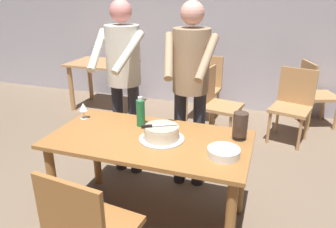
{
  "coord_description": "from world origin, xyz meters",
  "views": [
    {
      "loc": [
        0.84,
        -2.02,
        1.8
      ],
      "look_at": [
        0.1,
        0.15,
        0.9
      ],
      "focal_mm": 34.04,
      "sensor_mm": 36.0,
      "label": 1
    }
  ],
  "objects": [
    {
      "name": "ground_plane",
      "position": [
        0.0,
        0.0,
        0.0
      ],
      "size": [
        14.0,
        14.0,
        0.0
      ],
      "primitive_type": "plane",
      "color": "#7A6651"
    },
    {
      "name": "back_wall",
      "position": [
        0.0,
        2.97,
        1.35
      ],
      "size": [
        10.0,
        0.12,
        2.7
      ],
      "primitive_type": "cube",
      "color": "#ADA8B2",
      "rests_on": "ground_plane"
    },
    {
      "name": "main_dining_table",
      "position": [
        0.0,
        0.0,
        0.63
      ],
      "size": [
        1.52,
        0.79,
        0.75
      ],
      "color": "#9E6633",
      "rests_on": "ground_plane"
    },
    {
      "name": "cake_on_platter",
      "position": [
        0.1,
        -0.0,
        0.8
      ],
      "size": [
        0.34,
        0.34,
        0.11
      ],
      "color": "silver",
      "rests_on": "main_dining_table"
    },
    {
      "name": "cake_knife",
      "position": [
        0.04,
        -0.04,
        0.87
      ],
      "size": [
        0.25,
        0.15,
        0.02
      ],
      "color": "silver",
      "rests_on": "cake_on_platter"
    },
    {
      "name": "plate_stack",
      "position": [
        0.58,
        -0.11,
        0.78
      ],
      "size": [
        0.22,
        0.22,
        0.06
      ],
      "color": "white",
      "rests_on": "main_dining_table"
    },
    {
      "name": "wine_glass_near",
      "position": [
        -0.68,
        0.17,
        0.85
      ],
      "size": [
        0.08,
        0.08,
        0.14
      ],
      "color": "silver",
      "rests_on": "main_dining_table"
    },
    {
      "name": "water_bottle",
      "position": [
        -0.15,
        0.19,
        0.86
      ],
      "size": [
        0.07,
        0.07,
        0.25
      ],
      "color": "#1E6B38",
      "rests_on": "main_dining_table"
    },
    {
      "name": "hurricane_lamp",
      "position": [
        0.65,
        0.2,
        0.86
      ],
      "size": [
        0.11,
        0.11,
        0.21
      ],
      "color": "black",
      "rests_on": "main_dining_table"
    },
    {
      "name": "person_cutting_cake",
      "position": [
        0.15,
        0.61,
        1.08
      ],
      "size": [
        0.47,
        0.56,
        1.72
      ],
      "color": "#2D2D38",
      "rests_on": "ground_plane"
    },
    {
      "name": "person_standing_beside",
      "position": [
        -0.51,
        0.64,
        1.08
      ],
      "size": [
        0.47,
        0.56,
        1.72
      ],
      "color": "#2D2D38",
      "rests_on": "ground_plane"
    },
    {
      "name": "background_table",
      "position": [
        -1.69,
        2.27,
        0.58
      ],
      "size": [
        1.0,
        0.7,
        0.74
      ],
      "color": "tan",
      "rests_on": "ground_plane"
    },
    {
      "name": "background_chair_0",
      "position": [
        1.11,
        1.98,
        0.49
      ],
      "size": [
        0.54,
        0.54,
        0.9
      ],
      "color": "tan",
      "rests_on": "ground_plane"
    },
    {
      "name": "background_chair_1",
      "position": [
        1.4,
        2.56,
        0.49
      ],
      "size": [
        0.57,
        0.57,
        0.9
      ],
      "color": "tan",
      "rests_on": "ground_plane"
    },
    {
      "name": "background_chair_2",
      "position": [
        0.21,
        1.74,
        0.49
      ],
      "size": [
        0.52,
        0.52,
        0.9
      ],
      "color": "tan",
      "rests_on": "ground_plane"
    },
    {
      "name": "background_chair_3",
      "position": [
        -0.09,
        2.38,
        0.49
      ],
      "size": [
        0.48,
        0.48,
        0.9
      ],
      "color": "tan",
      "rests_on": "ground_plane"
    }
  ]
}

